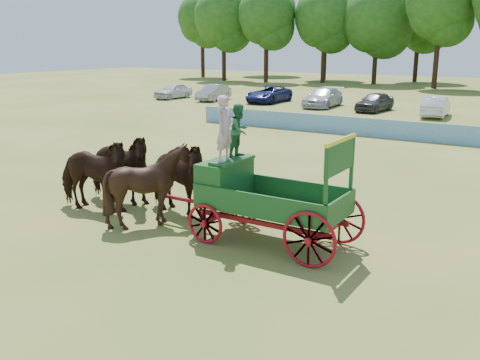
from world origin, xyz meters
name	(u,v)px	position (x,y,z in m)	size (l,w,h in m)	color
ground	(238,240)	(0.00, 0.00, 0.00)	(160.00, 160.00, 0.00)	#998A45
horse_lead_left	(92,175)	(-5.19, -0.29, 1.19)	(1.29, 2.83, 2.39)	black
horse_lead_right	(118,168)	(-5.19, 0.81, 1.19)	(1.29, 2.83, 2.39)	black
horse_wheel_left	(151,185)	(-2.79, -0.29, 1.20)	(1.93, 2.17, 2.39)	black
horse_wheel_right	(175,178)	(-2.79, 0.81, 1.19)	(1.29, 2.83, 2.39)	black
farm_dray	(249,180)	(0.17, 0.27, 1.63)	(6.00, 2.00, 3.87)	maroon
sponsor_banner	(397,130)	(-1.00, 18.00, 0.53)	(26.00, 0.08, 1.05)	#2170B6
parked_cars	(455,106)	(-0.29, 30.09, 0.76)	(52.23, 7.25, 1.60)	silver
treeline	(455,10)	(-6.91, 60.63, 9.21)	(89.10, 23.94, 15.19)	#382314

